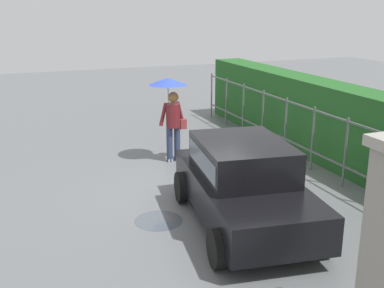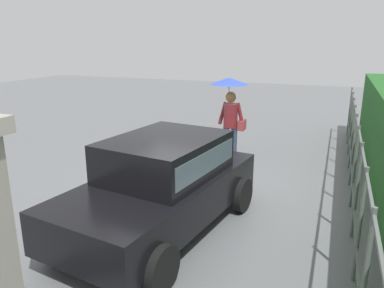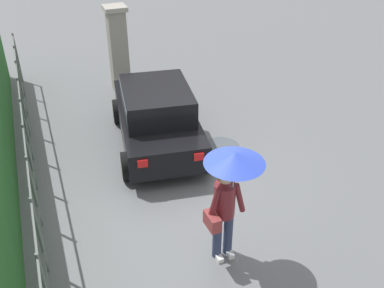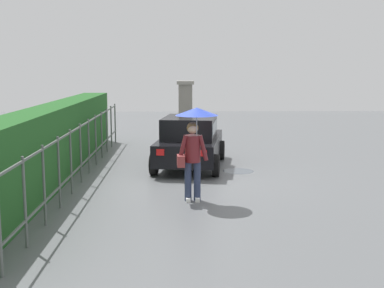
{
  "view_description": "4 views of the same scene",
  "coord_description": "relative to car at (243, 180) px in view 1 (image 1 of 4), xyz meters",
  "views": [
    {
      "loc": [
        8.27,
        -3.57,
        3.74
      ],
      "look_at": [
        -0.5,
        -0.1,
        0.96
      ],
      "focal_mm": 44.77,
      "sensor_mm": 36.0,
      "label": 1
    },
    {
      "loc": [
        6.28,
        2.49,
        2.9
      ],
      "look_at": [
        -0.13,
        -0.02,
        0.98
      ],
      "focal_mm": 34.92,
      "sensor_mm": 36.0,
      "label": 2
    },
    {
      "loc": [
        -7.1,
        2.49,
        5.46
      ],
      "look_at": [
        -0.48,
        -0.04,
        1.06
      ],
      "focal_mm": 41.24,
      "sensor_mm": 36.0,
      "label": 3
    },
    {
      "loc": [
        -12.89,
        0.43,
        2.88
      ],
      "look_at": [
        -0.53,
        0.09,
        0.98
      ],
      "focal_mm": 46.56,
      "sensor_mm": 36.0,
      "label": 4
    }
  ],
  "objects": [
    {
      "name": "car",
      "position": [
        0.0,
        0.0,
        0.0
      ],
      "size": [
        3.91,
        2.29,
        1.48
      ],
      "rotation": [
        0.0,
        0.0,
        -0.14
      ],
      "color": "black",
      "rests_on": "ground"
    },
    {
      "name": "ground_plane",
      "position": [
        -1.41,
        -0.09,
        -0.8
      ],
      "size": [
        40.0,
        40.0,
        0.0
      ],
      "primitive_type": "plane",
      "color": "slate"
    },
    {
      "name": "puddle_near",
      "position": [
        -0.63,
        -1.34,
        -0.8
      ],
      "size": [
        0.87,
        0.87,
        0.0
      ],
      "primitive_type": "cylinder",
      "color": "#4C545B",
      "rests_on": "ground"
    },
    {
      "name": "fence_section",
      "position": [
        -1.36,
        2.79,
        0.02
      ],
      "size": [
        12.69,
        0.05,
        1.5
      ],
      "color": "#59605B",
      "rests_on": "ground"
    },
    {
      "name": "pedestrian",
      "position": [
        -3.78,
        0.0,
        0.64
      ],
      "size": [
        0.91,
        0.91,
        2.05
      ],
      "rotation": [
        0.0,
        0.0,
        -3.09
      ],
      "color": "#2D3856",
      "rests_on": "ground"
    },
    {
      "name": "hedge_row",
      "position": [
        -1.36,
        3.6,
        0.15
      ],
      "size": [
        13.64,
        0.9,
        1.9
      ],
      "primitive_type": "cube",
      "color": "#235B23",
      "rests_on": "ground"
    }
  ]
}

